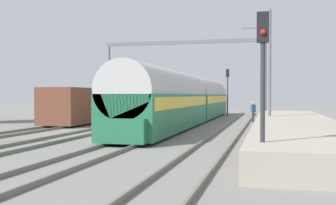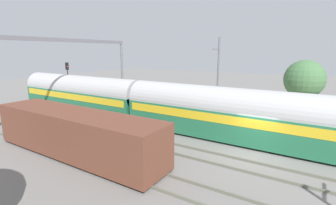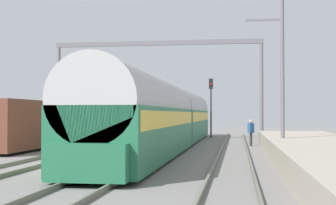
# 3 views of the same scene
# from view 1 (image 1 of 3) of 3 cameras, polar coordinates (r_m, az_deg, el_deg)

# --- Properties ---
(ground) EXTENTS (120.00, 120.00, 0.00)m
(ground) POSITION_cam_1_polar(r_m,az_deg,el_deg) (23.97, -6.85, -4.48)
(ground) COLOR slate
(track_far_west) EXTENTS (1.52, 60.00, 0.16)m
(track_far_west) POSITION_cam_1_polar(r_m,az_deg,el_deg) (26.72, -19.19, -3.79)
(track_far_west) COLOR #646557
(track_far_west) RESTS_ON ground
(track_west) EXTENTS (1.52, 60.00, 0.16)m
(track_west) POSITION_cam_1_polar(r_m,az_deg,el_deg) (24.75, -11.26, -4.14)
(track_west) COLOR #646557
(track_west) RESTS_ON ground
(track_east) EXTENTS (1.52, 60.00, 0.16)m
(track_east) POSITION_cam_1_polar(r_m,az_deg,el_deg) (23.33, -2.16, -4.43)
(track_east) COLOR #646557
(track_east) RESTS_ON ground
(track_far_east) EXTENTS (1.52, 60.00, 0.16)m
(track_far_east) POSITION_cam_1_polar(r_m,az_deg,el_deg) (22.56, 7.83, -4.63)
(track_far_east) COLOR #646557
(track_far_east) RESTS_ON ground
(platform) EXTENTS (4.40, 28.00, 0.90)m
(platform) POSITION_cam_1_polar(r_m,az_deg,el_deg) (24.44, 17.29, -3.36)
(platform) COLOR #A39989
(platform) RESTS_ON ground
(passenger_train) EXTENTS (2.93, 32.85, 3.82)m
(passenger_train) POSITION_cam_1_polar(r_m,az_deg,el_deg) (33.99, 2.97, 0.47)
(passenger_train) COLOR #236B47
(passenger_train) RESTS_ON ground
(freight_car) EXTENTS (2.80, 13.00, 2.70)m
(freight_car) POSITION_cam_1_polar(r_m,az_deg,el_deg) (35.16, -10.56, -0.34)
(freight_car) COLOR brown
(freight_car) RESTS_ON ground
(person_crossing) EXTENTS (0.45, 0.46, 1.73)m
(person_crossing) POSITION_cam_1_polar(r_m,az_deg,el_deg) (35.71, 11.76, -1.03)
(person_crossing) COLOR #313131
(person_crossing) RESTS_ON ground
(railway_signal_near) EXTENTS (0.36, 0.30, 4.76)m
(railway_signal_near) POSITION_cam_1_polar(r_m,az_deg,el_deg) (12.47, 13.05, 4.49)
(railway_signal_near) COLOR #2D2D33
(railway_signal_near) RESTS_ON ground
(railway_signal_far) EXTENTS (0.36, 0.30, 5.22)m
(railway_signal_far) POSITION_cam_1_polar(r_m,az_deg,el_deg) (46.43, 8.29, 2.29)
(railway_signal_far) COLOR #2D2D33
(railway_signal_far) RESTS_ON ground
(catenary_gantry) EXTENTS (16.58, 0.28, 7.86)m
(catenary_gantry) POSITION_cam_1_polar(r_m,az_deg,el_deg) (41.84, 2.16, 5.97)
(catenary_gantry) COLOR slate
(catenary_gantry) RESTS_ON ground
(catenary_pole_east_mid) EXTENTS (1.90, 0.20, 8.00)m
(catenary_pole_east_mid) POSITION_cam_1_polar(r_m,az_deg,el_deg) (28.10, 13.87, 4.77)
(catenary_pole_east_mid) COLOR slate
(catenary_pole_east_mid) RESTS_ON ground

